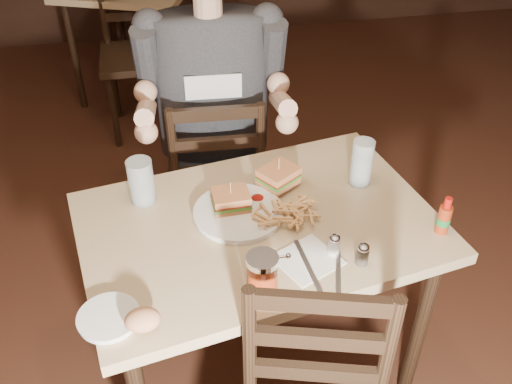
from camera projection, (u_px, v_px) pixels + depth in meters
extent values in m
plane|color=black|center=(316.00, 357.00, 2.29)|extent=(7.00, 7.00, 0.00)
cube|color=tan|center=(259.00, 227.00, 1.79)|extent=(1.20, 0.90, 0.04)
cylinder|color=black|center=(111.00, 288.00, 2.10)|extent=(0.05, 0.05, 0.73)
cylinder|color=black|center=(419.00, 332.00, 1.94)|extent=(0.05, 0.05, 0.73)
cylinder|color=black|center=(339.00, 228.00, 2.37)|extent=(0.05, 0.05, 0.73)
cylinder|color=black|center=(75.00, 57.00, 3.73)|extent=(0.04, 0.04, 0.73)
cylinder|color=black|center=(112.00, 22.00, 4.23)|extent=(0.04, 0.04, 0.73)
cylinder|color=black|center=(168.00, 65.00, 3.63)|extent=(0.04, 0.04, 0.73)
cylinder|color=black|center=(195.00, 28.00, 4.13)|extent=(0.04, 0.04, 0.73)
cylinder|color=white|center=(238.00, 214.00, 1.80)|extent=(0.32, 0.32, 0.02)
ellipsoid|color=maroon|center=(258.00, 198.00, 1.84)|extent=(0.05, 0.05, 0.01)
cylinder|color=silver|center=(141.00, 181.00, 1.82)|extent=(0.09, 0.09, 0.15)
cylinder|color=silver|center=(362.00, 163.00, 1.89)|extent=(0.08, 0.08, 0.16)
cube|color=white|center=(307.00, 260.00, 1.64)|extent=(0.22, 0.21, 0.00)
cube|color=silver|center=(308.00, 266.00, 1.61)|extent=(0.03, 0.22, 0.01)
cube|color=silver|center=(338.00, 272.00, 1.59)|extent=(0.06, 0.17, 0.01)
cylinder|color=white|center=(109.00, 318.00, 1.46)|extent=(0.18, 0.18, 0.01)
ellipsoid|color=tan|center=(143.00, 320.00, 1.42)|extent=(0.10, 0.09, 0.05)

